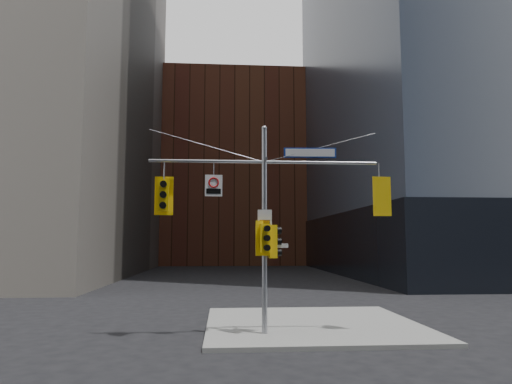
{
  "coord_description": "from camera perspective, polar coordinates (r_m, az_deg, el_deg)",
  "views": [
    {
      "loc": [
        -1.41,
        -13.7,
        3.21
      ],
      "look_at": [
        -0.29,
        2.0,
        4.94
      ],
      "focal_mm": 32.0,
      "sensor_mm": 36.0,
      "label": 1
    }
  ],
  "objects": [
    {
      "name": "ground",
      "position": [
        14.14,
        1.86,
        -19.39
      ],
      "size": [
        160.0,
        160.0,
        0.0
      ],
      "primitive_type": "plane",
      "color": "black",
      "rests_on": "ground"
    },
    {
      "name": "street_blade_ew",
      "position": [
        15.81,
        2.71,
        -6.72
      ],
      "size": [
        0.75,
        0.05,
        0.15
      ],
      "rotation": [
        0.0,
        0.0,
        0.02
      ],
      "color": "silver",
      "rests_on": "ground"
    },
    {
      "name": "podium_ne",
      "position": [
        54.34,
        28.86,
        -5.71
      ],
      "size": [
        36.4,
        36.4,
        6.0
      ],
      "primitive_type": "cube",
      "color": "black",
      "rests_on": "ground"
    },
    {
      "name": "regulatory_sign_arm",
      "position": [
        15.8,
        -5.32,
        0.9
      ],
      "size": [
        0.6,
        0.1,
        0.75
      ],
      "rotation": [
        0.0,
        0.0,
        0.09
      ],
      "color": "silver",
      "rests_on": "ground"
    },
    {
      "name": "signal_assembly",
      "position": [
        15.8,
        1.06,
        -1.89
      ],
      "size": [
        8.0,
        0.8,
        7.3
      ],
      "color": "#96989E",
      "rests_on": "ground"
    },
    {
      "name": "traffic_light_west_arm",
      "position": [
        15.92,
        -11.48,
        -0.41
      ],
      "size": [
        0.64,
        0.52,
        1.34
      ],
      "rotation": [
        0.0,
        0.0,
        0.06
      ],
      "color": "yellow",
      "rests_on": "ground"
    },
    {
      "name": "traffic_light_pole_side",
      "position": [
        15.8,
        2.26,
        -6.2
      ],
      "size": [
        0.46,
        0.39,
        1.13
      ],
      "rotation": [
        0.0,
        0.0,
        1.68
      ],
      "color": "yellow",
      "rests_on": "ground"
    },
    {
      "name": "regulatory_sign_pole",
      "position": [
        15.66,
        1.1,
        -3.45
      ],
      "size": [
        0.49,
        0.07,
        0.64
      ],
      "rotation": [
        0.0,
        0.0,
        -0.07
      ],
      "color": "silver",
      "rests_on": "ground"
    },
    {
      "name": "traffic_light_east_arm",
      "position": [
        16.7,
        15.2,
        -0.58
      ],
      "size": [
        0.66,
        0.55,
        1.38
      ],
      "rotation": [
        0.0,
        0.0,
        3.24
      ],
      "color": "yellow",
      "rests_on": "ground"
    },
    {
      "name": "street_blade_ns",
      "position": [
        16.21,
        0.93,
        -7.23
      ],
      "size": [
        0.14,
        0.81,
        0.16
      ],
      "rotation": [
        0.0,
        0.0,
        0.13
      ],
      "color": "#145926",
      "rests_on": "ground"
    },
    {
      "name": "sidewalk_corner",
      "position": [
        18.29,
        7.01,
        -16.09
      ],
      "size": [
        8.0,
        8.0,
        0.15
      ],
      "primitive_type": "cube",
      "color": "gray",
      "rests_on": "ground"
    },
    {
      "name": "street_sign_blade",
      "position": [
        16.29,
        6.77,
        4.89
      ],
      "size": [
        1.86,
        0.13,
        0.36
      ],
      "rotation": [
        0.0,
        0.0,
        -0.04
      ],
      "color": "navy",
      "rests_on": "ground"
    },
    {
      "name": "traffic_light_pole_front",
      "position": [
        15.49,
        1.15,
        -5.78
      ],
      "size": [
        0.56,
        0.52,
        1.2
      ],
      "rotation": [
        0.0,
        0.0,
        0.25
      ],
      "color": "yellow",
      "rests_on": "ground"
    },
    {
      "name": "brick_midrise",
      "position": [
        72.52,
        -2.91,
        2.31
      ],
      "size": [
        26.0,
        20.0,
        28.0
      ],
      "primitive_type": "cube",
      "color": "brown",
      "rests_on": "ground"
    }
  ]
}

